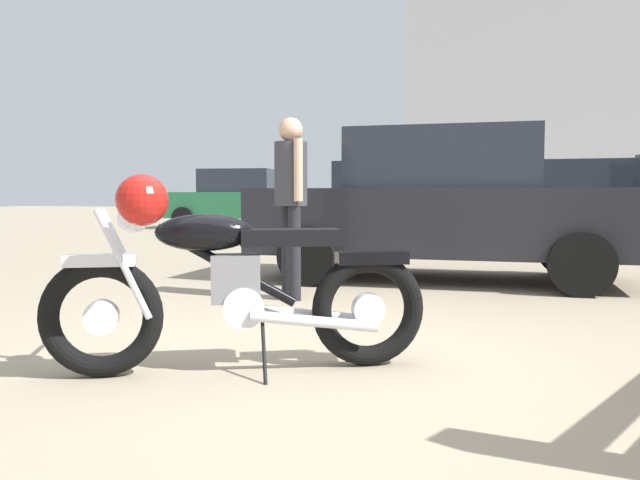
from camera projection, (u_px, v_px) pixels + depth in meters
name	position (u px, v px, depth m)	size (l,w,h in m)	color
ground_plane	(313.00, 358.00, 3.77)	(80.00, 80.00, 0.00)	gray
vintage_motorcycle	(229.00, 282.00, 3.43)	(1.89, 1.15, 1.07)	black
bystander	(291.00, 188.00, 5.84)	(0.33, 0.36, 1.66)	black
red_hatchback_near	(390.00, 200.00, 13.76)	(4.45, 2.50, 1.67)	black
pale_sedan_back	(444.00, 206.00, 7.18)	(4.29, 2.10, 1.67)	black
blue_hatchback_right	(570.00, 196.00, 15.35)	(3.95, 1.93, 1.78)	black
dark_sedan_left	(240.00, 199.00, 18.12)	(4.41, 2.38, 1.67)	black
industrial_building	(595.00, 105.00, 34.09)	(19.83, 14.43, 11.47)	#B2B2B7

